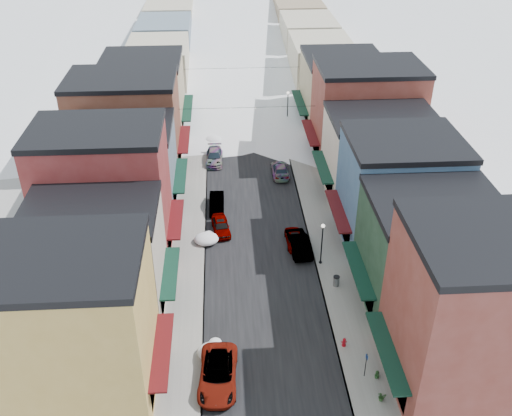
{
  "coord_description": "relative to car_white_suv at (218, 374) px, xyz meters",
  "views": [
    {
      "loc": [
        -2.98,
        -24.09,
        31.63
      ],
      "look_at": [
        0.0,
        23.34,
        2.35
      ],
      "focal_mm": 40.0,
      "sensor_mm": 36.0,
      "label": 1
    }
  ],
  "objects": [
    {
      "name": "planter_near",
      "position": [
        11.06,
        -2.41,
        -0.32
      ],
      "size": [
        0.68,
        0.62,
        0.65
      ],
      "primitive_type": "imported",
      "rotation": [
        0.0,
        0.0,
        0.23
      ],
      "color": "#305627",
      "rests_on": "sidewalk_right"
    },
    {
      "name": "car_black_sedan",
      "position": [
        7.39,
        30.47,
        -0.1
      ],
      "size": [
        1.97,
        4.79,
        1.39
      ],
      "primitive_type": "imported",
      "rotation": [
        0.0,
        0.0,
        3.15
      ],
      "color": "black",
      "rests_on": "ground"
    },
    {
      "name": "parking_sign",
      "position": [
        10.38,
        -0.25,
        0.63
      ],
      "size": [
        0.1,
        0.29,
        2.18
      ],
      "color": "black",
      "rests_on": "sidewalk_right"
    },
    {
      "name": "bldg_l_tan",
      "position": [
        -9.3,
        44.11,
        4.21
      ],
      "size": [
        11.3,
        11.2,
        10.0
      ],
      "color": "tan",
      "rests_on": "ground"
    },
    {
      "name": "trash_can",
      "position": [
        10.2,
        9.87,
        -0.16
      ],
      "size": [
        0.56,
        0.56,
        0.95
      ],
      "color": "slate",
      "rests_on": "sidewalk_right"
    },
    {
      "name": "bldg_l_brick_far",
      "position": [
        -10.3,
        34.11,
        4.71
      ],
      "size": [
        13.3,
        9.2,
        11.0
      ],
      "color": "brown",
      "rests_on": "ground"
    },
    {
      "name": "car_green_sedan",
      "position": [
        7.66,
        15.47,
        0.01
      ],
      "size": [
        2.17,
        5.04,
        1.61
      ],
      "primitive_type": "imported",
      "rotation": [
        0.0,
        0.0,
        3.24
      ],
      "color": "black",
      "rests_on": "ground"
    },
    {
      "name": "distant_blocks",
      "position": [
        3.89,
        79.11,
        3.21
      ],
      "size": [
        34.0,
        55.0,
        8.0
      ],
      "color": "gray",
      "rests_on": "ground"
    },
    {
      "name": "sidewalk_left",
      "position": [
        -2.71,
        56.11,
        -0.72
      ],
      "size": [
        3.2,
        160.0,
        0.15
      ],
      "primitive_type": "cube",
      "color": "gray",
      "rests_on": "ground"
    },
    {
      "name": "curb_left",
      "position": [
        -1.16,
        56.11,
        -0.72
      ],
      "size": [
        0.1,
        160.0,
        0.15
      ],
      "primitive_type": "cube",
      "color": "slate",
      "rests_on": "ground"
    },
    {
      "name": "car_silver_sedan",
      "position": [
        0.39,
        19.01,
        -0.11
      ],
      "size": [
        2.12,
        4.17,
        1.36
      ],
      "primitive_type": "imported",
      "rotation": [
        0.0,
        0.0,
        0.13
      ],
      "color": "#A6A8AE",
      "rests_on": "ground"
    },
    {
      "name": "car_dark_hatch",
      "position": [
        0.0,
        23.35,
        -0.09
      ],
      "size": [
        1.54,
        4.3,
        1.41
      ],
      "primitive_type": "imported",
      "rotation": [
        0.0,
        0.0,
        -0.01
      ],
      "color": "black",
      "rests_on": "ground"
    },
    {
      "name": "bldg_l_yellow",
      "position": [
        -9.3,
        0.11,
        4.96
      ],
      "size": [
        11.3,
        8.7,
        11.5
      ],
      "color": "gold",
      "rests_on": "ground"
    },
    {
      "name": "sidewalk_right",
      "position": [
        10.49,
        56.11,
        -0.72
      ],
      "size": [
        3.2,
        160.0,
        0.15
      ],
      "primitive_type": "cube",
      "color": "gray",
      "rests_on": "ground"
    },
    {
      "name": "snow_pile_near",
      "position": [
        -0.39,
        2.55,
        -0.33
      ],
      "size": [
        2.27,
        2.59,
        0.96
      ],
      "color": "white",
      "rests_on": "ground"
    },
    {
      "name": "bldg_r_tan",
      "position": [
        17.09,
        45.11,
        3.96
      ],
      "size": [
        11.3,
        11.2,
        9.5
      ],
      "color": "tan",
      "rests_on": "ground"
    },
    {
      "name": "bldg_r_blue",
      "position": [
        17.09,
        17.11,
        4.46
      ],
      "size": [
        11.3,
        9.2,
        10.5
      ],
      "color": "#385B7F",
      "rests_on": "ground"
    },
    {
      "name": "bldg_l_cream",
      "position": [
        -9.3,
        8.61,
        3.97
      ],
      "size": [
        11.3,
        8.2,
        9.5
      ],
      "color": "#C1B09B",
      "rests_on": "ground"
    },
    {
      "name": "car_lane_silver",
      "position": [
        1.71,
        46.4,
        -0.09
      ],
      "size": [
        2.06,
        4.27,
        1.4
      ],
      "primitive_type": "imported",
      "rotation": [
        0.0,
        0.0,
        0.1
      ],
      "color": "#989BA0",
      "rests_on": "ground"
    },
    {
      "name": "road",
      "position": [
        3.89,
        56.11,
        -0.79
      ],
      "size": [
        10.0,
        160.0,
        0.01
      ],
      "primitive_type": "cube",
      "color": "black",
      "rests_on": "ground"
    },
    {
      "name": "fire_hydrant",
      "position": [
        9.51,
        2.77,
        -0.31
      ],
      "size": [
        0.43,
        0.32,
        0.73
      ],
      "color": "#A60813",
      "rests_on": "sidewalk_right"
    },
    {
      "name": "bldg_r_brick_far",
      "position": [
        18.09,
        35.11,
        4.96
      ],
      "size": [
        13.3,
        9.2,
        11.5
      ],
      "color": "maroon",
      "rests_on": "ground"
    },
    {
      "name": "bldg_l_grayblue",
      "position": [
        -9.3,
        25.11,
        3.72
      ],
      "size": [
        11.3,
        9.2,
        9.0
      ],
      "color": "slate",
      "rests_on": "ground"
    },
    {
      "name": "snow_pile_mid",
      "position": [
        -0.99,
        17.22,
        -0.32
      ],
      "size": [
        2.34,
        2.64,
        0.99
      ],
      "color": "white",
      "rests_on": "ground"
    },
    {
      "name": "overhead_cables",
      "position": [
        3.89,
        43.61,
        5.41
      ],
      "size": [
        16.4,
        15.04,
        0.04
      ],
      "color": "black",
      "rests_on": "ground"
    },
    {
      "name": "car_silver_wagon",
      "position": [
        -0.24,
        34.29,
        -0.08
      ],
      "size": [
        2.11,
        4.97,
        1.43
      ],
      "primitive_type": "imported",
      "rotation": [
        0.0,
        0.0,
        -0.02
      ],
      "color": "gray",
      "rests_on": "ground"
    },
    {
      "name": "bldg_r_brick_near",
      "position": [
        17.59,
        -0.89,
        5.46
      ],
      "size": [
        12.3,
        9.2,
        12.5
      ],
      "color": "maroon",
      "rests_on": "ground"
    },
    {
      "name": "planter_far",
      "position": [
        11.22,
        -0.48,
        -0.33
      ],
      "size": [
        0.47,
        0.47,
        0.62
      ],
      "primitive_type": "imported",
      "rotation": [
        0.0,
        0.0,
        0.5
      ],
      "color": "#275225",
      "rests_on": "sidewalk_right"
    },
    {
      "name": "curb_right",
      "position": [
        8.94,
        56.11,
        -0.72
      ],
      "size": [
        0.1,
        160.0,
        0.15
      ],
      "primitive_type": "cube",
      "color": "slate",
      "rests_on": "ground"
    },
    {
      "name": "bldg_r_green",
      "position": [
        17.09,
        8.11,
        3.97
      ],
      "size": [
        11.3,
        9.2,
        9.5
      ],
      "color": "#1B3924",
      "rests_on": "ground"
    },
    {
      "name": "bldg_l_brick_near",
      "position": [
        -9.8,
        16.61,
        5.46
      ],
      "size": [
        12.3,
        8.2,
        12.5
      ],
      "color": "maroon",
      "rests_on": "ground"
    },
    {
      "name": "bldg_r_cream",
      "position": [
        17.59,
        26.11,
        3.72
      ],
      "size": [
        12.3,
        9.2,
        9.0
      ],
      "color": "beige",
      "rests_on": "ground"
    },
    {
      "name": "snow_pile_far",
      "position": [
        -0.39,
        39.89,
        -0.35
      ],
      "size": [
        2.19,
        2.55,
        0.93
      ],
      "color": "white",
      "rests_on": "ground"
    },
    {
      "name": "streetlamp_far",
      "position": [
        9.81,
        44.84,
        2.35
      ],
      "size": [
        0.39,
        0.39,
        4.74
      ],
      "color": "black",
      "rests_on": "sidewalk_right"
    },
    {
      "name": "car_lane_white",
      "position": [
        5.6,
        60.54,
        -0.04
      ],
      "size": [
        3.03,
        5.66,
        1.51
      ],
      "primitive_type": "imported",
      "rotation": [
        0.0,
        0.0,
        3.24
      ],
      "color": "white",
      "rests_on": "ground"
    },
    {
      "name": "car_white_suv",
      "position": [
        0.0,
        0.0,
        0.0
      ],
      "size": [
        2.97,
        5.85,
        1.58
      ],
      "primitive_type": "imported",
      "rotation": [
        0.0,
        0.0,
        -0.06
      ],
      "color": "silver",
      "rests_on": "ground"
    },
    {
      "name": "streetlamp_near",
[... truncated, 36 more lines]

